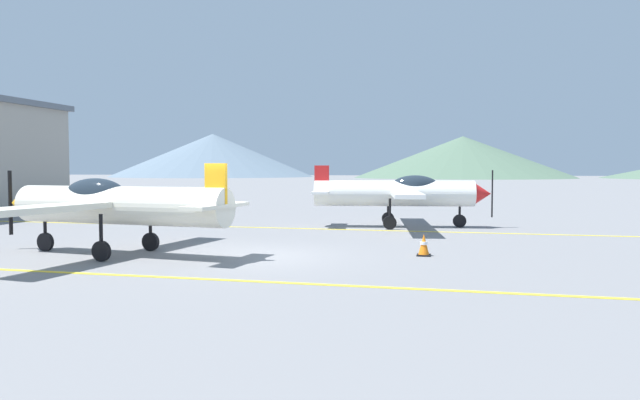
{
  "coord_description": "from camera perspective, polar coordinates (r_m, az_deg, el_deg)",
  "views": [
    {
      "loc": [
        5.55,
        -14.77,
        2.31
      ],
      "look_at": [
        0.52,
        6.0,
        1.2
      ],
      "focal_mm": 33.45,
      "sensor_mm": 36.0,
      "label": 1
    }
  ],
  "objects": [
    {
      "name": "airplane_mid",
      "position": [
        23.87,
        7.72,
        0.72
      ],
      "size": [
        7.17,
        8.22,
        2.46
      ],
      "color": "white",
      "rests_on": "ground_plane"
    },
    {
      "name": "airplane_near",
      "position": [
        16.89,
        -19.24,
        -0.34
      ],
      "size": [
        7.16,
        8.22,
        2.46
      ],
      "color": "silver",
      "rests_on": "ground_plane"
    },
    {
      "name": "ground_plane",
      "position": [
        15.95,
        -6.94,
        -5.38
      ],
      "size": [
        400.0,
        400.0,
        0.0
      ],
      "primitive_type": "plane",
      "color": "slate"
    },
    {
      "name": "apron_line_near",
      "position": [
        12.95,
        -12.1,
        -7.35
      ],
      "size": [
        80.0,
        0.16,
        0.01
      ],
      "primitive_type": "cube",
      "color": "yellow",
      "rests_on": "ground_plane"
    },
    {
      "name": "traffic_cone_front",
      "position": [
        16.14,
        9.9,
        -4.27
      ],
      "size": [
        0.36,
        0.36,
        0.59
      ],
      "color": "black",
      "rests_on": "ground_plane"
    },
    {
      "name": "apron_line_far",
      "position": [
        23.0,
        -0.43,
        -2.78
      ],
      "size": [
        80.0,
        0.16,
        0.01
      ],
      "primitive_type": "cube",
      "color": "yellow",
      "rests_on": "ground_plane"
    },
    {
      "name": "hill_left",
      "position": [
        181.97,
        -10.2,
        4.23
      ],
      "size": [
        60.42,
        60.42,
        12.82
      ],
      "primitive_type": "cone",
      "color": "slate",
      "rests_on": "ground_plane"
    },
    {
      "name": "hill_centerleft",
      "position": [
        161.9,
        13.49,
        4.02
      ],
      "size": [
        57.27,
        57.27,
        10.94
      ],
      "primitive_type": "cone",
      "color": "#4C6651",
      "rests_on": "ground_plane"
    }
  ]
}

